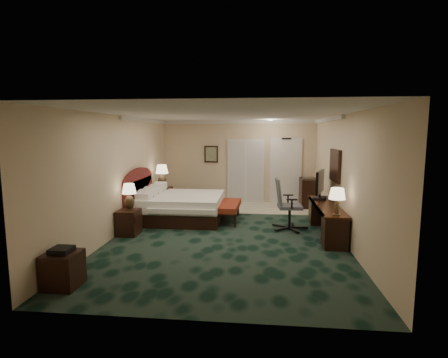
# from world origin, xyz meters

# --- Properties ---
(floor) EXTENTS (5.00, 7.50, 0.00)m
(floor) POSITION_xyz_m (0.00, 0.00, 0.00)
(floor) COLOR black
(floor) RESTS_ON ground
(ceiling) EXTENTS (5.00, 7.50, 0.00)m
(ceiling) POSITION_xyz_m (0.00, 0.00, 2.70)
(ceiling) COLOR silver
(ceiling) RESTS_ON wall_back
(wall_back) EXTENTS (5.00, 0.00, 2.70)m
(wall_back) POSITION_xyz_m (0.00, 3.75, 1.35)
(wall_back) COLOR beige
(wall_back) RESTS_ON ground
(wall_front) EXTENTS (5.00, 0.00, 2.70)m
(wall_front) POSITION_xyz_m (0.00, -3.75, 1.35)
(wall_front) COLOR beige
(wall_front) RESTS_ON ground
(wall_left) EXTENTS (0.00, 7.50, 2.70)m
(wall_left) POSITION_xyz_m (-2.50, 0.00, 1.35)
(wall_left) COLOR beige
(wall_left) RESTS_ON ground
(wall_right) EXTENTS (0.00, 7.50, 2.70)m
(wall_right) POSITION_xyz_m (2.50, 0.00, 1.35)
(wall_right) COLOR beige
(wall_right) RESTS_ON ground
(crown_molding) EXTENTS (5.00, 7.50, 0.10)m
(crown_molding) POSITION_xyz_m (0.00, 0.00, 2.65)
(crown_molding) COLOR silver
(crown_molding) RESTS_ON wall_back
(tile_patch) EXTENTS (3.20, 1.70, 0.01)m
(tile_patch) POSITION_xyz_m (0.90, 2.90, 0.01)
(tile_patch) COLOR beige
(tile_patch) RESTS_ON ground
(headboard) EXTENTS (0.12, 2.00, 1.40)m
(headboard) POSITION_xyz_m (-2.44, 1.00, 0.70)
(headboard) COLOR #471310
(headboard) RESTS_ON ground
(entry_door) EXTENTS (1.02, 0.06, 2.18)m
(entry_door) POSITION_xyz_m (1.55, 3.72, 1.05)
(entry_door) COLOR silver
(entry_door) RESTS_ON ground
(closet_doors) EXTENTS (1.20, 0.06, 2.10)m
(closet_doors) POSITION_xyz_m (0.25, 3.71, 1.05)
(closet_doors) COLOR silver
(closet_doors) RESTS_ON ground
(wall_art) EXTENTS (0.45, 0.06, 0.55)m
(wall_art) POSITION_xyz_m (-0.90, 3.71, 1.60)
(wall_art) COLOR #56665D
(wall_art) RESTS_ON wall_back
(wall_mirror) EXTENTS (0.05, 0.95, 0.75)m
(wall_mirror) POSITION_xyz_m (2.46, 0.60, 1.55)
(wall_mirror) COLOR white
(wall_mirror) RESTS_ON wall_right
(bed) EXTENTS (2.11, 1.96, 0.67)m
(bed) POSITION_xyz_m (-1.34, 1.23, 0.33)
(bed) COLOR white
(bed) RESTS_ON ground
(nightstand_near) EXTENTS (0.46, 0.52, 0.57)m
(nightstand_near) POSITION_xyz_m (-2.25, -0.27, 0.29)
(nightstand_near) COLOR black
(nightstand_near) RESTS_ON ground
(nightstand_far) EXTENTS (0.54, 0.61, 0.67)m
(nightstand_far) POSITION_xyz_m (-2.21, 2.34, 0.33)
(nightstand_far) COLOR black
(nightstand_far) RESTS_ON ground
(lamp_near) EXTENTS (0.39, 0.39, 0.60)m
(lamp_near) POSITION_xyz_m (-2.22, -0.24, 0.87)
(lamp_near) COLOR black
(lamp_near) RESTS_ON nightstand_near
(lamp_far) EXTENTS (0.40, 0.40, 0.70)m
(lamp_far) POSITION_xyz_m (-2.19, 2.30, 1.02)
(lamp_far) COLOR black
(lamp_far) RESTS_ON nightstand_far
(bed_bench) EXTENTS (0.55, 1.44, 0.48)m
(bed_bench) POSITION_xyz_m (-0.08, 1.19, 0.24)
(bed_bench) COLOR maroon
(bed_bench) RESTS_ON ground
(side_table) EXTENTS (0.50, 0.50, 0.53)m
(side_table) POSITION_xyz_m (-2.22, -3.01, 0.27)
(side_table) COLOR black
(side_table) RESTS_ON ground
(desk) EXTENTS (0.51, 2.38, 0.69)m
(desk) POSITION_xyz_m (2.22, 0.20, 0.34)
(desk) COLOR black
(desk) RESTS_ON ground
(tv) EXTENTS (0.36, 0.89, 0.71)m
(tv) POSITION_xyz_m (2.18, 0.88, 1.04)
(tv) COLOR black
(tv) RESTS_ON desk
(desk_lamp) EXTENTS (0.37, 0.37, 0.56)m
(desk_lamp) POSITION_xyz_m (2.23, -0.82, 0.97)
(desk_lamp) COLOR black
(desk_lamp) RESTS_ON desk
(desk_chair) EXTENTS (0.76, 0.72, 1.23)m
(desk_chair) POSITION_xyz_m (1.43, 0.54, 0.62)
(desk_chair) COLOR #56565B
(desk_chair) RESTS_ON ground
(minibar) EXTENTS (0.47, 0.85, 0.89)m
(minibar) POSITION_xyz_m (2.21, 3.20, 0.45)
(minibar) COLOR black
(minibar) RESTS_ON ground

